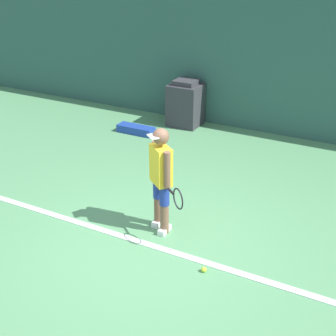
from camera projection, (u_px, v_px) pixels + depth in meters
ground_plane at (152, 245)px, 6.26m from camera, size 24.00×24.00×0.00m
back_wall at (268, 63)px, 9.45m from camera, size 24.00×0.10×2.95m
court_baseline at (151, 245)px, 6.24m from camera, size 21.60×0.10×0.01m
tennis_player at (161, 176)px, 6.26m from camera, size 0.74×0.61×1.51m
tennis_ball at (204, 270)px, 5.74m from camera, size 0.07×0.07×0.07m
covered_chair at (185, 104)px, 10.24m from camera, size 0.68×0.64×1.01m
equipment_bag at (136, 130)px, 9.95m from camera, size 0.82×0.28×0.16m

